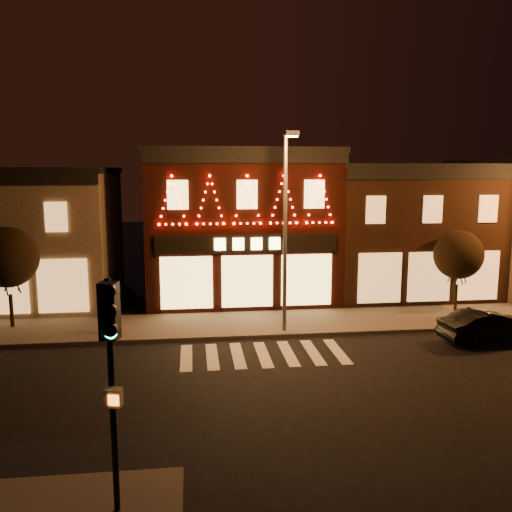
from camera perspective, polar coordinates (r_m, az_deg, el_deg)
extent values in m
plane|color=black|center=(17.67, 2.55, -14.79)|extent=(120.00, 120.00, 0.00)
cube|color=#47423D|center=(25.39, 4.06, -7.09)|extent=(44.00, 4.00, 0.15)
cube|color=black|center=(30.21, -1.75, 3.14)|extent=(10.00, 8.00, 8.00)
cube|color=black|center=(30.06, -1.79, 11.03)|extent=(10.20, 8.20, 0.30)
cube|color=black|center=(26.02, -0.98, 10.44)|extent=(10.00, 0.25, 0.50)
cube|color=black|center=(26.21, -0.94, 1.33)|extent=(9.00, 0.15, 0.90)
cube|color=#FFD87F|center=(26.11, -0.92, 1.30)|extent=(3.40, 0.08, 0.60)
cube|color=#341E12|center=(32.51, 15.19, 2.54)|extent=(9.00, 8.00, 7.20)
cube|color=black|center=(32.31, 15.47, 9.16)|extent=(9.20, 8.20, 0.30)
cube|color=black|center=(28.60, 18.53, 8.26)|extent=(9.00, 0.25, 0.50)
cylinder|color=black|center=(11.52, -15.09, -14.47)|extent=(0.13, 0.13, 4.94)
cube|color=black|center=(10.68, -15.41, -5.69)|extent=(0.41, 0.39, 1.13)
cylinder|color=#19FF72|center=(10.62, -15.25, -7.88)|extent=(0.24, 0.11, 0.24)
cube|color=beige|center=(11.28, -15.02, -14.40)|extent=(0.39, 0.31, 0.37)
cylinder|color=#59595E|center=(23.04, 3.12, 2.36)|extent=(0.17, 0.17, 8.59)
cylinder|color=#59595E|center=(22.07, 3.53, 12.95)|extent=(0.17, 1.72, 0.11)
cube|color=#59595E|center=(21.22, 3.88, 12.96)|extent=(0.55, 0.32, 0.19)
cube|color=orange|center=(21.21, 3.87, 12.64)|extent=(0.42, 0.23, 0.05)
cylinder|color=black|center=(26.65, -24.66, -5.32)|extent=(0.17, 0.17, 1.49)
sphere|color=black|center=(26.18, -25.01, -0.13)|extent=(2.72, 2.72, 2.72)
cylinder|color=black|center=(28.83, 20.57, -4.16)|extent=(0.14, 0.14, 1.33)
sphere|color=black|center=(28.43, 20.81, 0.13)|extent=(2.43, 2.43, 2.43)
imported|color=black|center=(24.61, 23.66, -6.90)|extent=(4.31, 1.87, 1.38)
imported|color=gray|center=(23.91, -15.12, -6.12)|extent=(0.62, 0.41, 1.70)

